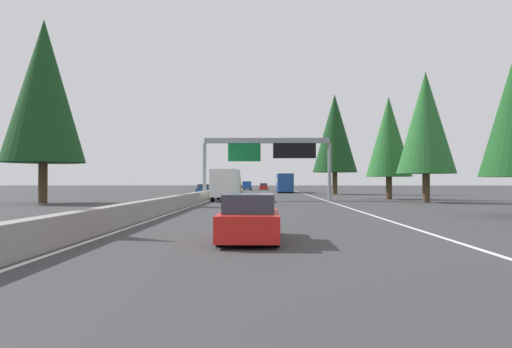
{
  "coord_description": "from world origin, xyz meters",
  "views": [
    {
      "loc": [
        -1.47,
        -5.69,
        1.85
      ],
      "look_at": [
        50.78,
        -4.69,
        2.66
      ],
      "focal_mm": 33.76,
      "sensor_mm": 36.0,
      "label": 1
    }
  ],
  "objects_px": {
    "box_truck_far_left": "(227,184)",
    "minivan_mid_left": "(281,186)",
    "pickup_distant_b": "(247,186)",
    "conifer_right_mid": "(389,137)",
    "oncoming_near": "(204,190)",
    "bus_mid_right": "(284,182)",
    "sign_gantry_overhead": "(269,151)",
    "sedan_distant_a": "(236,190)",
    "conifer_right_near": "(426,123)",
    "sedan_far_center": "(249,219)",
    "sedan_mid_center": "(264,187)",
    "conifer_right_far": "(335,133)",
    "conifer_left_near": "(44,91)"
  },
  "relations": [
    {
      "from": "pickup_distant_b",
      "to": "oncoming_near",
      "type": "relative_size",
      "value": 1.27
    },
    {
      "from": "sedan_distant_a",
      "to": "sedan_far_center",
      "type": "bearing_deg",
      "value": -175.98
    },
    {
      "from": "minivan_mid_left",
      "to": "conifer_right_mid",
      "type": "height_order",
      "value": "conifer_right_mid"
    },
    {
      "from": "sign_gantry_overhead",
      "to": "conifer_right_near",
      "type": "xyz_separation_m",
      "value": [
        -4.65,
        -13.85,
        2.17
      ]
    },
    {
      "from": "bus_mid_right",
      "to": "box_truck_far_left",
      "type": "bearing_deg",
      "value": 168.7
    },
    {
      "from": "sedan_distant_a",
      "to": "minivan_mid_left",
      "type": "xyz_separation_m",
      "value": [
        38.33,
        -7.3,
        0.27
      ]
    },
    {
      "from": "minivan_mid_left",
      "to": "sedan_far_center",
      "type": "bearing_deg",
      "value": 177.41
    },
    {
      "from": "sedan_far_center",
      "to": "sedan_mid_center",
      "type": "distance_m",
      "value": 87.84
    },
    {
      "from": "conifer_right_mid",
      "to": "conifer_left_near",
      "type": "xyz_separation_m",
      "value": [
        -9.83,
        31.72,
        3.06
      ]
    },
    {
      "from": "minivan_mid_left",
      "to": "sedan_mid_center",
      "type": "distance_m",
      "value": 3.96
    },
    {
      "from": "minivan_mid_left",
      "to": "oncoming_near",
      "type": "bearing_deg",
      "value": 161.28
    },
    {
      "from": "sedan_distant_a",
      "to": "conifer_right_mid",
      "type": "distance_m",
      "value": 22.01
    },
    {
      "from": "sedan_distant_a",
      "to": "sedan_mid_center",
      "type": "distance_m",
      "value": 39.76
    },
    {
      "from": "sedan_far_center",
      "to": "minivan_mid_left",
      "type": "distance_m",
      "value": 86.66
    },
    {
      "from": "sedan_mid_center",
      "to": "conifer_right_mid",
      "type": "distance_m",
      "value": 54.58
    },
    {
      "from": "bus_mid_right",
      "to": "oncoming_near",
      "type": "distance_m",
      "value": 18.29
    },
    {
      "from": "box_truck_far_left",
      "to": "conifer_right_near",
      "type": "bearing_deg",
      "value": -100.49
    },
    {
      "from": "oncoming_near",
      "to": "sedan_distant_a",
      "type": "bearing_deg",
      "value": 54.04
    },
    {
      "from": "pickup_distant_b",
      "to": "bus_mid_right",
      "type": "bearing_deg",
      "value": -162.24
    },
    {
      "from": "bus_mid_right",
      "to": "sedan_distant_a",
      "type": "bearing_deg",
      "value": 157.77
    },
    {
      "from": "sign_gantry_overhead",
      "to": "conifer_right_mid",
      "type": "bearing_deg",
      "value": -76.99
    },
    {
      "from": "bus_mid_right",
      "to": "conifer_right_near",
      "type": "distance_m",
      "value": 39.87
    },
    {
      "from": "sedan_mid_center",
      "to": "sedan_far_center",
      "type": "bearing_deg",
      "value": 179.89
    },
    {
      "from": "bus_mid_right",
      "to": "conifer_right_mid",
      "type": "relative_size",
      "value": 1.08
    },
    {
      "from": "sedan_far_center",
      "to": "sedan_distant_a",
      "type": "distance_m",
      "value": 48.36
    },
    {
      "from": "minivan_mid_left",
      "to": "sign_gantry_overhead",
      "type": "bearing_deg",
      "value": 176.76
    },
    {
      "from": "sedan_distant_a",
      "to": "conifer_right_near",
      "type": "relative_size",
      "value": 0.38
    },
    {
      "from": "minivan_mid_left",
      "to": "conifer_left_near",
      "type": "xyz_separation_m",
      "value": [
        -61.2,
        22.26,
        8.6
      ]
    },
    {
      "from": "minivan_mid_left",
      "to": "pickup_distant_b",
      "type": "bearing_deg",
      "value": 79.84
    },
    {
      "from": "sign_gantry_overhead",
      "to": "sedan_mid_center",
      "type": "bearing_deg",
      "value": 0.69
    },
    {
      "from": "box_truck_far_left",
      "to": "minivan_mid_left",
      "type": "xyz_separation_m",
      "value": [
        55.6,
        -7.12,
        -0.66
      ]
    },
    {
      "from": "sedan_distant_a",
      "to": "pickup_distant_b",
      "type": "relative_size",
      "value": 0.79
    },
    {
      "from": "sedan_mid_center",
      "to": "oncoming_near",
      "type": "distance_m",
      "value": 37.19
    },
    {
      "from": "pickup_distant_b",
      "to": "oncoming_near",
      "type": "height_order",
      "value": "pickup_distant_b"
    },
    {
      "from": "bus_mid_right",
      "to": "conifer_right_mid",
      "type": "distance_m",
      "value": 32.26
    },
    {
      "from": "sign_gantry_overhead",
      "to": "minivan_mid_left",
      "type": "xyz_separation_m",
      "value": [
        54.26,
        -3.07,
        -3.93
      ]
    },
    {
      "from": "conifer_right_mid",
      "to": "minivan_mid_left",
      "type": "bearing_deg",
      "value": 10.43
    },
    {
      "from": "pickup_distant_b",
      "to": "sedan_far_center",
      "type": "bearing_deg",
      "value": -177.77
    },
    {
      "from": "bus_mid_right",
      "to": "conifer_right_far",
      "type": "distance_m",
      "value": 15.01
    },
    {
      "from": "sedan_mid_center",
      "to": "conifer_right_mid",
      "type": "height_order",
      "value": "conifer_right_mid"
    },
    {
      "from": "pickup_distant_b",
      "to": "sedan_distant_a",
      "type": "bearing_deg",
      "value": -179.95
    },
    {
      "from": "pickup_distant_b",
      "to": "conifer_right_mid",
      "type": "relative_size",
      "value": 0.52
    },
    {
      "from": "sedan_mid_center",
      "to": "conifer_right_mid",
      "type": "relative_size",
      "value": 0.41
    },
    {
      "from": "sedan_distant_a",
      "to": "oncoming_near",
      "type": "distance_m",
      "value": 5.64
    },
    {
      "from": "box_truck_far_left",
      "to": "oncoming_near",
      "type": "height_order",
      "value": "box_truck_far_left"
    },
    {
      "from": "sign_gantry_overhead",
      "to": "conifer_right_far",
      "type": "distance_m",
      "value": 24.29
    },
    {
      "from": "pickup_distant_b",
      "to": "conifer_left_near",
      "type": "relative_size",
      "value": 0.36
    },
    {
      "from": "sedan_mid_center",
      "to": "conifer_right_mid",
      "type": "xyz_separation_m",
      "value": [
        -52.64,
        -13.2,
        5.81
      ]
    },
    {
      "from": "conifer_right_far",
      "to": "conifer_left_near",
      "type": "xyz_separation_m",
      "value": [
        -28.88,
        28.86,
        0.77
      ]
    },
    {
      "from": "sedan_mid_center",
      "to": "sign_gantry_overhead",
      "type": "bearing_deg",
      "value": -179.31
    }
  ]
}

